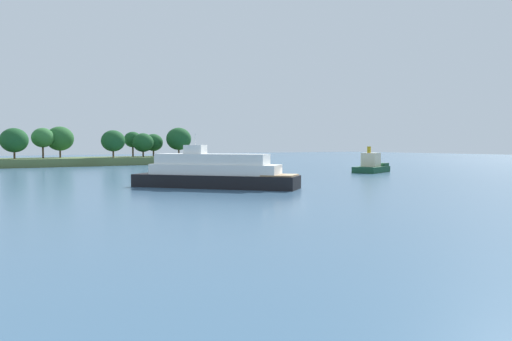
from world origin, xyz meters
The scene contains 4 objects.
ground_plane centered at (0.00, 0.00, 0.00)m, with size 400.00×400.00×0.00m, color #3D607F.
treeline_island centered at (-1.81, 81.61, 3.07)m, with size 90.13×14.28×9.78m.
white_riverboat centered at (-7.49, 6.61, 1.83)m, with size 16.95×19.05×6.71m.
tugboat centered at (33.48, 19.71, 1.25)m, with size 9.42×7.22×4.92m.
Camera 1 is at (-38.15, -49.77, 5.55)m, focal length 36.12 mm.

